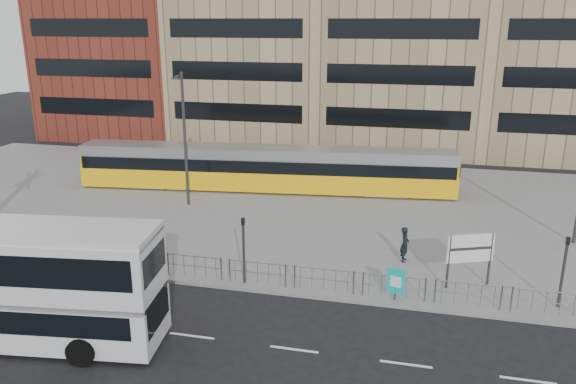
% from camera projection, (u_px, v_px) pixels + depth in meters
% --- Properties ---
extents(ground, '(120.00, 120.00, 0.00)m').
position_uv_depth(ground, '(270.00, 294.00, 24.61)').
color(ground, black).
rests_on(ground, ground).
extents(plaza, '(64.00, 24.00, 0.15)m').
position_uv_depth(plaza, '(319.00, 207.00, 35.75)').
color(plaza, gray).
rests_on(plaza, ground).
extents(kerb, '(64.00, 0.25, 0.17)m').
position_uv_depth(kerb, '(270.00, 292.00, 24.63)').
color(kerb, gray).
rests_on(kerb, ground).
extents(building_row, '(70.40, 18.40, 31.20)m').
position_uv_depth(building_row, '(380.00, 4.00, 52.34)').
color(building_row, maroon).
rests_on(building_row, ground).
extents(pedestrian_barrier, '(32.07, 0.07, 1.10)m').
position_uv_depth(pedestrian_barrier, '(317.00, 273.00, 24.34)').
color(pedestrian_barrier, gray).
rests_on(pedestrian_barrier, plaza).
extents(road_markings, '(62.00, 0.12, 0.01)m').
position_uv_depth(road_markings, '(268.00, 346.00, 20.66)').
color(road_markings, white).
rests_on(road_markings, ground).
extents(double_decker_bus, '(11.62, 4.04, 4.55)m').
position_uv_depth(double_decker_bus, '(5.00, 280.00, 20.39)').
color(double_decker_bus, silver).
rests_on(double_decker_bus, ground).
extents(tram, '(25.85, 5.25, 3.03)m').
position_uv_depth(tram, '(265.00, 168.00, 38.70)').
color(tram, yellow).
rests_on(tram, plaza).
extents(station_sign, '(2.02, 0.88, 2.47)m').
position_uv_depth(station_sign, '(470.00, 251.00, 24.46)').
color(station_sign, '#2D2D30').
rests_on(station_sign, plaza).
extents(ad_panel, '(0.75, 0.26, 1.43)m').
position_uv_depth(ad_panel, '(396.00, 282.00, 23.51)').
color(ad_panel, '#2D2D30').
rests_on(ad_panel, plaza).
extents(pedestrian, '(0.48, 0.68, 1.77)m').
position_uv_depth(pedestrian, '(405.00, 244.00, 27.33)').
color(pedestrian, black).
rests_on(pedestrian, plaza).
extents(traffic_light_west, '(0.17, 0.21, 3.10)m').
position_uv_depth(traffic_light_west, '(244.00, 242.00, 24.73)').
color(traffic_light_west, '#2D2D30').
rests_on(traffic_light_west, plaza).
extents(traffic_light_east, '(0.16, 0.20, 3.10)m').
position_uv_depth(traffic_light_east, '(564.00, 263.00, 22.59)').
color(traffic_light_east, '#2D2D30').
rests_on(traffic_light_east, plaza).
extents(lamp_post_west, '(0.45, 1.04, 8.37)m').
position_uv_depth(lamp_post_west, '(184.00, 135.00, 34.60)').
color(lamp_post_west, '#2D2D30').
rests_on(lamp_post_west, plaza).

